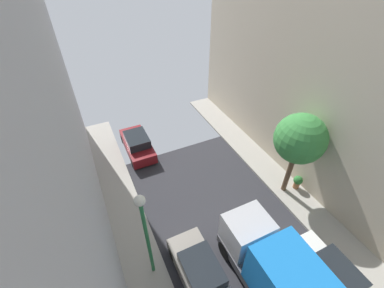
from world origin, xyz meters
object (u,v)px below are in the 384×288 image
Objects in this scene: parked_car_right_3 at (331,276)px; street_tree_1 at (300,139)px; delivery_truck at (283,282)px; potted_plant_4 at (298,181)px; parked_car_left_3 at (137,144)px; parked_car_left_2 at (200,273)px; lamp_post at (145,227)px.

street_tree_1 is (2.04, 5.44, 3.56)m from parked_car_right_3.
parked_car_right_3 is 2.95m from delivery_truck.
potted_plant_4 is at bearing 61.15° from parked_car_right_3.
parked_car_left_2 is at bearing -90.00° from parked_car_left_3.
lamp_post reaches higher than delivery_truck.
parked_car_right_3 is 0.64× the size of delivery_truck.
potted_plant_4 is 10.69m from lamp_post.
delivery_truck is 7.28m from street_tree_1.
delivery_truck is at bearing 169.27° from parked_car_right_3.
parked_car_left_2 is 1.00× the size of parked_car_right_3.
parked_car_left_2 and parked_car_right_3 have the same top height.
street_tree_1 is 1.00× the size of lamp_post.
street_tree_1 is 5.78× the size of potted_plant_4.
parked_car_left_3 is 0.75× the size of lamp_post.
parked_car_right_3 is 6.82m from street_tree_1.
street_tree_1 reaches higher than parked_car_left_3.
parked_car_left_3 is (0.00, 10.58, 0.00)m from parked_car_left_2.
street_tree_1 reaches higher than delivery_truck.
parked_car_left_2 is 6.06m from parked_car_right_3.
delivery_truck is at bearing -39.70° from parked_car_left_2.
lamp_post reaches higher than parked_car_left_2.
delivery_truck is 1.18× the size of street_tree_1.
delivery_truck is at bearing -139.86° from potted_plant_4.
parked_car_left_3 is 14.38m from parked_car_right_3.
lamp_post is at bearing -173.82° from potted_plant_4.
delivery_truck is at bearing -38.01° from lamp_post.
delivery_truck is at bearing -78.11° from parked_car_left_3.
parked_car_left_2 and parked_car_left_3 have the same top height.
parked_car_left_3 is at bearing 133.34° from street_tree_1.
street_tree_1 is (7.44, -7.89, 3.56)m from parked_car_left_3.
lamp_post is (-9.34, -1.34, -0.46)m from street_tree_1.
potted_plant_4 is (2.87, 5.21, -0.00)m from parked_car_right_3.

